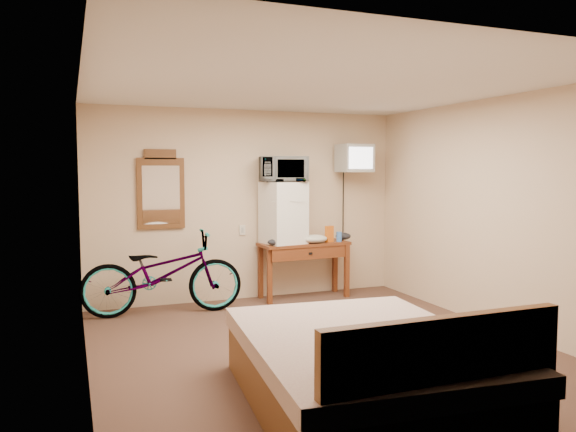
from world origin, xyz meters
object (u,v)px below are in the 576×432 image
Objects in this scene: crt_television at (354,158)px; bicycle at (163,273)px; desk at (305,253)px; bed at (367,369)px; wall_mirror at (161,190)px; mini_fridge at (283,213)px; blue_cup at (339,237)px; microwave at (283,169)px.

bicycle is (-2.64, -0.18, -1.38)m from crt_television.
crt_television is at bearing 1.45° from desk.
bed is at bearing -105.67° from desk.
wall_mirror is at bearing 103.81° from bed.
mini_fridge is at bearing -8.13° from wall_mirror.
bicycle is at bearing -176.12° from crt_television.
wall_mirror reaches higher than bicycle.
crt_television reaches higher than bicycle.
blue_cup reaches higher than desk.
wall_mirror is 1.06m from bicycle.
blue_cup is at bearing 2.15° from microwave.
bicycle is (-1.61, -0.21, -1.23)m from microwave.
desk is 0.54× the size of bed.
bicycle is (-1.61, -0.21, -0.66)m from mini_fridge.
bicycle reaches higher than blue_cup.
wall_mirror reaches higher than desk.
microwave is 0.32× the size of bicycle.
microwave is 4.53× the size of blue_cup.
desk is at bearing -8.31° from wall_mirror.
microwave reaches higher than desk.
blue_cup is at bearing -162.47° from crt_television.
wall_mirror is (-2.58, 0.25, -0.41)m from crt_television.
bicycle reaches higher than desk.
bed reaches higher than desk.
blue_cup is (0.76, -0.11, -0.34)m from mini_fridge.
microwave is 2.04m from bicycle.
desk is 1.24× the size of wall_mirror.
desk is at bearing -80.63° from bicycle.
crt_television is 0.57× the size of wall_mirror.
desk is 9.26× the size of blue_cup.
desk is 0.52m from blue_cup.
mini_fridge is 1.60m from wall_mirror.
bed is (-0.95, -3.37, -0.32)m from desk.
crt_television is at bearing 8.95° from microwave.
mini_fridge is 6.10× the size of blue_cup.
bed is (-0.66, -3.42, -0.86)m from mini_fridge.
bicycle is (-2.38, -0.10, -0.32)m from blue_cup.
crt_television is at bearing -5.53° from wall_mirror.
bicycle is at bearing -175.17° from desk.
bed is at bearing -90.33° from microwave.
blue_cup is 2.43m from wall_mirror.
desk is 0.61m from mini_fridge.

